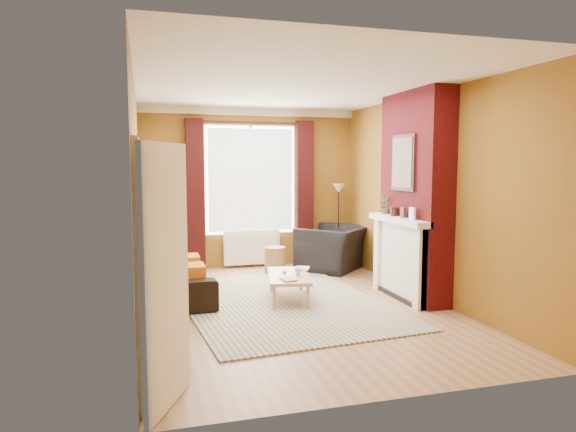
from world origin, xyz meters
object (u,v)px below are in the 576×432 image
object	(u,v)px
armchair	(333,248)
wicker_stool	(275,260)
sofa	(177,275)
floor_lamp	(339,201)
coffee_table	(288,277)

from	to	relation	value
armchair	wicker_stool	xyz separation A→B (m)	(-1.05, -0.01, -0.16)
sofa	floor_lamp	bearing A→B (deg)	-66.06
coffee_table	armchair	bearing A→B (deg)	64.99
coffee_table	floor_lamp	bearing A→B (deg)	65.55
sofa	wicker_stool	distance (m)	2.04
sofa	armchair	xyz separation A→B (m)	(2.74, 1.15, 0.08)
sofa	armchair	size ratio (longest dim) A/B	1.77
armchair	floor_lamp	bearing A→B (deg)	-168.15
coffee_table	floor_lamp	distance (m)	2.74
coffee_table	floor_lamp	world-z (taller)	floor_lamp
sofa	coffee_table	xyz separation A→B (m)	(1.44, -0.61, 0.02)
coffee_table	wicker_stool	xyz separation A→B (m)	(0.26, 1.75, -0.10)
armchair	wicker_stool	world-z (taller)	armchair
armchair	floor_lamp	size ratio (longest dim) A/B	0.78
armchair	coffee_table	size ratio (longest dim) A/B	1.01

